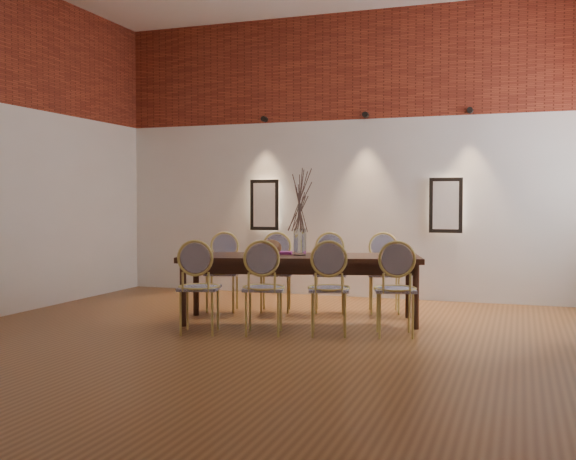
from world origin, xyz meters
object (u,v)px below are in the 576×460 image
(chair_near_d, at_px, (395,289))
(chair_near_a, at_px, (199,288))
(dining_table, at_px, (300,289))
(vase, at_px, (300,242))
(chair_far_a, at_px, (222,273))
(chair_far_d, at_px, (384,274))
(chair_near_c, at_px, (329,289))
(book, at_px, (281,253))
(chair_near_b, at_px, (264,288))
(chair_far_c, at_px, (330,274))
(bowl, at_px, (271,247))
(chair_far_b, at_px, (276,273))

(chair_near_d, bearing_deg, chair_near_a, 180.00)
(dining_table, bearing_deg, vase, -0.00)
(chair_far_a, bearing_deg, vase, 144.69)
(chair_far_a, distance_m, chair_far_d, 1.99)
(dining_table, distance_m, chair_near_c, 0.79)
(chair_near_c, height_order, book, chair_near_c)
(chair_far_d, bearing_deg, chair_near_b, 46.80)
(chair_far_c, relative_size, vase, 3.13)
(vase, bearing_deg, bowl, -155.89)
(dining_table, relative_size, chair_near_c, 2.82)
(chair_near_a, distance_m, chair_far_c, 1.94)
(chair_far_d, bearing_deg, chair_far_c, -0.00)
(chair_near_d, relative_size, chair_far_c, 1.00)
(chair_near_a, xyz_separation_m, bowl, (0.48, 0.81, 0.37))
(chair_far_b, height_order, vase, vase)
(chair_far_c, height_order, chair_far_d, same)
(chair_far_b, height_order, bowl, chair_far_b)
(chair_near_c, xyz_separation_m, chair_near_d, (0.64, 0.17, 0.00))
(chair_near_a, relative_size, book, 3.62)
(chair_near_a, xyz_separation_m, chair_far_c, (0.91, 1.71, 0.00))
(chair_near_d, height_order, chair_far_b, same)
(chair_near_a, height_order, chair_far_c, same)
(chair_near_c, bearing_deg, vase, 115.01)
(chair_far_a, bearing_deg, dining_table, 144.63)
(chair_near_b, xyz_separation_m, chair_far_c, (0.27, 1.54, 0.00))
(chair_near_d, relative_size, chair_far_d, 1.00)
(bowl, bearing_deg, chair_near_b, -75.87)
(chair_near_c, distance_m, chair_far_a, 1.94)
(chair_far_a, distance_m, vase, 1.30)
(chair_far_b, bearing_deg, bowl, 90.97)
(chair_near_a, bearing_deg, vase, 35.31)
(book, bearing_deg, bowl, -97.55)
(dining_table, height_order, chair_far_b, chair_far_b)
(chair_far_b, relative_size, book, 3.62)
(chair_near_c, bearing_deg, chair_far_d, 64.85)
(chair_far_d, xyz_separation_m, bowl, (-1.07, -1.08, 0.37))
(dining_table, relative_size, chair_far_b, 2.82)
(chair_near_c, distance_m, chair_far_b, 1.56)
(dining_table, relative_size, book, 10.21)
(book, bearing_deg, chair_far_a, 160.26)
(chair_near_b, xyz_separation_m, vase, (0.14, 0.77, 0.43))
(dining_table, distance_m, chair_far_a, 1.22)
(book, bearing_deg, chair_near_d, -20.35)
(chair_near_b, relative_size, chair_far_d, 1.00)
(chair_far_c, bearing_deg, chair_near_d, 115.15)
(chair_far_b, xyz_separation_m, book, (0.24, -0.49, 0.30))
(chair_far_a, bearing_deg, chair_far_d, -180.00)
(chair_far_a, xyz_separation_m, chair_far_c, (1.28, 0.35, 0.00))
(chair_far_d, bearing_deg, chair_far_a, 0.00)
(chair_near_c, height_order, chair_near_d, same)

